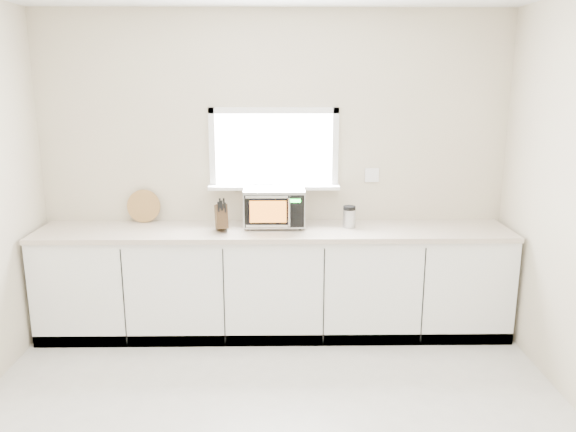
{
  "coord_description": "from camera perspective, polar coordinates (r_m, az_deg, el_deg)",
  "views": [
    {
      "loc": [
        0.05,
        -2.81,
        2.11
      ],
      "look_at": [
        0.11,
        1.55,
        1.06
      ],
      "focal_mm": 35.0,
      "sensor_mm": 36.0,
      "label": 1
    }
  ],
  "objects": [
    {
      "name": "back_wall",
      "position": [
        4.87,
        -1.42,
        4.66
      ],
      "size": [
        4.0,
        0.17,
        2.7
      ],
      "color": "beige",
      "rests_on": "ground"
    },
    {
      "name": "knife_block",
      "position": [
        4.61,
        -6.79,
        -0.04
      ],
      "size": [
        0.13,
        0.21,
        0.28
      ],
      "rotation": [
        0.0,
        0.0,
        0.23
      ],
      "color": "#412C17",
      "rests_on": "countertop"
    },
    {
      "name": "cabinets",
      "position": [
        4.81,
        -1.4,
        -6.81
      ],
      "size": [
        3.92,
        0.6,
        0.88
      ],
      "primitive_type": "cube",
      "color": "white",
      "rests_on": "ground"
    },
    {
      "name": "coffee_grinder",
      "position": [
        4.72,
        6.24,
        -0.05
      ],
      "size": [
        0.12,
        0.12,
        0.19
      ],
      "rotation": [
        0.0,
        0.0,
        0.16
      ],
      "color": "#B6B8BE",
      "rests_on": "countertop"
    },
    {
      "name": "microwave",
      "position": [
        4.73,
        -1.38,
        1.03
      ],
      "size": [
        0.5,
        0.42,
        0.33
      ],
      "rotation": [
        0.0,
        0.0,
        0.0
      ],
      "color": "black",
      "rests_on": "countertop"
    },
    {
      "name": "countertop",
      "position": [
        4.66,
        -1.43,
        -1.55
      ],
      "size": [
        3.92,
        0.64,
        0.04
      ],
      "primitive_type": "cube",
      "color": "beige",
      "rests_on": "cabinets"
    },
    {
      "name": "cutting_board",
      "position": [
        5.01,
        -14.45,
        0.99
      ],
      "size": [
        0.29,
        0.07,
        0.28
      ],
      "primitive_type": "cylinder",
      "rotation": [
        1.4,
        0.0,
        0.0
      ],
      "color": "#A07C3E",
      "rests_on": "countertop"
    }
  ]
}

